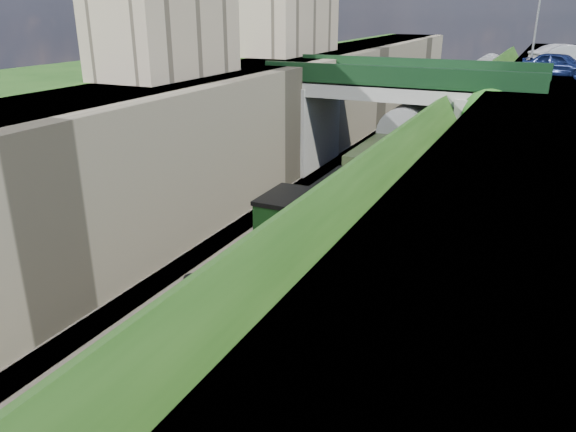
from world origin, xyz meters
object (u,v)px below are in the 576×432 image
at_px(road_bridge, 410,116).
at_px(tender, 342,220).
at_px(lamppost, 538,20).
at_px(locomotive, 265,285).
at_px(car_blue, 559,65).
at_px(tree, 493,118).
at_px(car_silver, 569,57).

relative_size(road_bridge, tender, 2.67).
xyz_separation_m(lamppost, locomotive, (-5.90, -27.27, -7.67)).
distance_m(lamppost, car_blue, 3.79).
bearing_deg(locomotive, road_bridge, 90.73).
height_order(road_bridge, tree, road_bridge).
bearing_deg(car_blue, locomotive, -179.68).
bearing_deg(road_bridge, tree, -21.24).
bearing_deg(car_blue, lamppost, 55.08).
bearing_deg(tender, lamppost, 73.50).
bearing_deg(car_silver, road_bridge, 110.36).
height_order(car_silver, tender, car_silver).
bearing_deg(road_bridge, car_silver, 50.27).
distance_m(road_bridge, car_silver, 13.43).
distance_m(road_bridge, tree, 5.36).
height_order(road_bridge, car_blue, car_blue).
xyz_separation_m(tree, lamppost, (1.18, 9.21, 4.92)).
distance_m(car_blue, car_silver, 5.01).
bearing_deg(car_blue, car_silver, 11.40).
bearing_deg(tender, road_bridge, 91.16).
xyz_separation_m(road_bridge, tree, (4.97, -1.93, 0.57)).
distance_m(tree, lamppost, 10.50).
distance_m(road_bridge, locomotive, 20.12).
bearing_deg(road_bridge, locomotive, -89.27).
xyz_separation_m(lamppost, car_blue, (1.71, -2.19, -2.57)).
distance_m(tree, car_blue, 7.94).
distance_m(locomotive, tender, 7.37).
xyz_separation_m(car_silver, tender, (-8.11, -22.70, -5.48)).
bearing_deg(lamppost, road_bridge, -130.22).
relative_size(road_bridge, car_silver, 3.11).
distance_m(car_blue, tender, 20.01).
bearing_deg(tender, car_silver, 70.34).
bearing_deg(car_silver, locomotive, 134.99).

